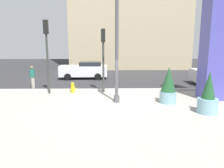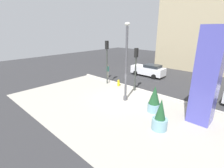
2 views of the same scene
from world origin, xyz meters
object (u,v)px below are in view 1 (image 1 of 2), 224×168
art_pillar_blue (215,47)px  car_curb_west (84,70)px  lamp_post (117,47)px  potted_plant_mid_plaza (208,97)px  traffic_light_far_side (47,45)px  fire_hydrant (73,88)px  car_far_lane (217,74)px  pedestrian_crossing (32,76)px  traffic_light_corner (103,50)px  potted_plant_near_left (168,86)px

art_pillar_blue → car_curb_west: (-8.88, 7.78, -2.38)m
lamp_post → potted_plant_mid_plaza: (4.49, -2.12, -2.41)m
art_pillar_blue → traffic_light_far_side: art_pillar_blue is taller
fire_hydrant → car_far_lane: bearing=14.0°
pedestrian_crossing → car_far_lane: bearing=4.8°
traffic_light_far_side → car_far_lane: (13.36, 3.13, -2.46)m
art_pillar_blue → potted_plant_mid_plaza: art_pillar_blue is taller
lamp_post → traffic_light_corner: lamp_post is taller
potted_plant_mid_plaza → fire_hydrant: (-7.49, 4.64, -0.49)m
lamp_post → traffic_light_corner: (-0.82, 2.62, -0.28)m
traffic_light_corner → pedestrian_crossing: size_ratio=2.54×
fire_hydrant → car_far_lane: size_ratio=0.19×
fire_hydrant → car_curb_west: bearing=88.1°
potted_plant_mid_plaza → car_curb_west: potted_plant_mid_plaza is taller
car_curb_west → potted_plant_near_left: bearing=-56.5°
traffic_light_far_side → lamp_post: bearing=-26.8°
art_pillar_blue → fire_hydrant: bearing=169.2°
art_pillar_blue → car_curb_west: art_pillar_blue is taller
car_curb_west → art_pillar_blue: bearing=-41.2°
potted_plant_mid_plaza → pedestrian_crossing: potted_plant_mid_plaza is taller
art_pillar_blue → pedestrian_crossing: (-12.44, 3.39, -2.26)m
car_curb_west → pedestrian_crossing: bearing=-129.0°
potted_plant_mid_plaza → traffic_light_far_side: traffic_light_far_side is taller
potted_plant_mid_plaza → car_far_lane: 8.69m
lamp_post → traffic_light_corner: bearing=107.5°
potted_plant_mid_plaza → pedestrian_crossing: (-10.86, 6.30, 0.11)m
lamp_post → art_pillar_blue: size_ratio=1.04×
potted_plant_near_left → traffic_light_far_side: 8.35m
traffic_light_far_side → car_curb_west: (1.80, 6.25, -2.47)m
car_far_lane → pedestrian_crossing: size_ratio=2.30×
potted_plant_near_left → pedestrian_crossing: (-9.37, 4.40, -0.04)m
art_pillar_blue → traffic_light_far_side: bearing=171.8°
traffic_light_far_side → pedestrian_crossing: traffic_light_far_side is taller
car_far_lane → pedestrian_crossing: bearing=-175.2°
art_pillar_blue → lamp_post: bearing=-172.6°
potted_plant_mid_plaza → traffic_light_far_side: (-9.10, 4.44, 2.46)m
lamp_post → car_far_lane: (8.76, 5.45, -2.42)m
potted_plant_mid_plaza → car_far_lane: bearing=60.6°
traffic_light_far_side → art_pillar_blue: bearing=-8.2°
lamp_post → traffic_light_far_side: (-4.60, 2.32, 0.05)m
lamp_post → car_far_lane: lamp_post is taller
lamp_post → potted_plant_mid_plaza: 5.52m
traffic_light_corner → car_curb_west: traffic_light_corner is taller
potted_plant_mid_plaza → traffic_light_far_side: bearing=154.0°
lamp_post → potted_plant_near_left: 3.77m
potted_plant_near_left → fire_hydrant: 6.64m
pedestrian_crossing → traffic_light_corner: bearing=-15.7°
traffic_light_far_side → car_far_lane: size_ratio=1.24×
art_pillar_blue → potted_plant_near_left: size_ratio=3.02×
art_pillar_blue → potted_plant_mid_plaza: size_ratio=3.03×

